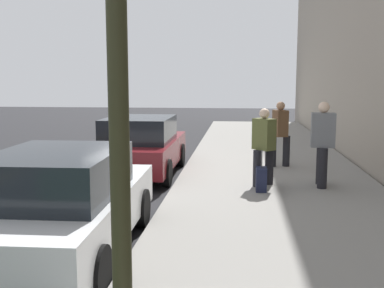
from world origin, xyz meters
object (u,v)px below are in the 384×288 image
Objects in this scene: parked_car_white at (62,204)px; pedestrian_olive_coat at (264,145)px; rolling_suitcase at (261,179)px; parked_car_maroon at (141,146)px; pedestrian_brown_coat at (280,132)px; pedestrian_grey_coat at (323,142)px.

pedestrian_olive_coat is (4.04, -2.97, 0.30)m from parked_car_white.
pedestrian_olive_coat reaches higher than rolling_suitcase.
parked_car_white is 5.56m from parked_car_maroon.
parked_car_white is 4.56m from rolling_suitcase.
pedestrian_grey_coat is at bearing -162.40° from pedestrian_brown_coat.
pedestrian_brown_coat reaches higher than pedestrian_olive_coat.
pedestrian_grey_coat is at bearing -45.87° from parked_car_white.
pedestrian_olive_coat is 0.92× the size of pedestrian_grey_coat.
pedestrian_olive_coat is 0.85m from rolling_suitcase.
rolling_suitcase is (3.50, -2.90, -0.35)m from parked_car_white.
pedestrian_grey_coat reaches higher than rolling_suitcase.
rolling_suitcase is at bearing 173.09° from pedestrian_olive_coat.
parked_car_white is at bearing 143.72° from pedestrian_olive_coat.
pedestrian_brown_coat is 2.99m from rolling_suitcase.
parked_car_white reaches higher than rolling_suitcase.
pedestrian_grey_coat reaches higher than parked_car_maroon.
rolling_suitcase is at bearing -39.64° from parked_car_white.
pedestrian_olive_coat reaches higher than parked_car_white.
pedestrian_olive_coat is (-1.52, -3.05, 0.30)m from parked_car_maroon.
pedestrian_olive_coat is at bearing -36.28° from parked_car_white.
parked_car_white is 2.33× the size of pedestrian_grey_coat.
parked_car_maroon is at bearing 71.23° from pedestrian_grey_coat.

